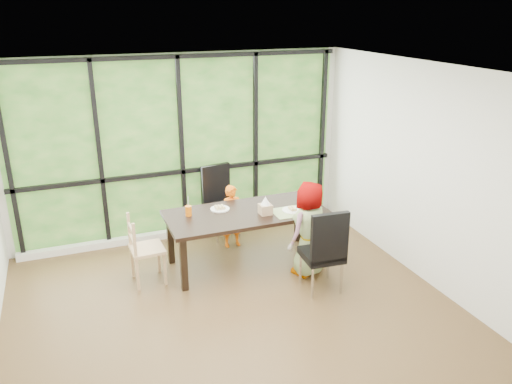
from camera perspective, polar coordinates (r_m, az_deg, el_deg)
ground at (r=6.05m, az=-2.76°, el=-12.80°), size 5.00×5.00×0.00m
back_wall at (r=7.51m, az=-8.47°, el=4.98°), size 5.00×0.00×5.00m
foliage_backdrop at (r=7.49m, az=-8.43°, el=4.94°), size 4.80×0.02×2.65m
window_mullions at (r=7.45m, az=-8.36°, el=4.87°), size 4.80×0.06×2.65m
window_sill at (r=7.85m, az=-7.81°, el=-4.38°), size 4.80×0.12×0.10m
dining_table at (r=6.81m, az=-1.09°, el=-5.17°), size 2.13×1.02×0.75m
chair_window_leather at (r=7.56m, az=-3.85°, el=-1.19°), size 0.54×0.54×1.08m
chair_interior_leather at (r=6.20m, az=7.43°, el=-6.38°), size 0.49×0.49×1.08m
chair_end_beech at (r=6.49m, az=-12.18°, el=-6.29°), size 0.41×0.43×0.90m
child_toddler at (r=7.27m, az=-2.67°, el=-2.74°), size 0.35×0.24×0.92m
child_older at (r=6.49m, az=5.72°, el=-4.18°), size 0.72×0.62×1.25m
placemat at (r=6.67m, az=4.08°, el=-2.22°), size 0.51×0.38×0.01m
plate_far at (r=6.75m, az=-4.09°, el=-1.92°), size 0.26×0.26×0.02m
plate_near at (r=6.71m, az=4.12°, el=-2.07°), size 0.27×0.27×0.02m
orange_cup at (r=6.58m, az=-7.62°, el=-2.12°), size 0.08×0.08×0.13m
green_cup at (r=6.74m, az=6.79°, el=-1.51°), size 0.08×0.08×0.13m
white_mug at (r=7.06m, az=6.35°, el=-0.73°), size 0.07×0.07×0.08m
tissue_box at (r=6.57m, az=1.07°, el=-1.95°), size 0.15×0.15×0.13m
crepe_rolls_far at (r=6.74m, az=-4.10°, el=-1.71°), size 0.15×0.12×0.04m
crepe_rolls_near at (r=6.70m, az=4.13°, el=-1.86°), size 0.10×0.12×0.04m
straw_white at (r=6.54m, az=-7.66°, el=-1.26°), size 0.01×0.04×0.20m
straw_pink at (r=6.70m, az=6.83°, el=-0.67°), size 0.01×0.04×0.20m
tissue at (r=6.53m, az=1.07°, el=-0.97°), size 0.12×0.12×0.11m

